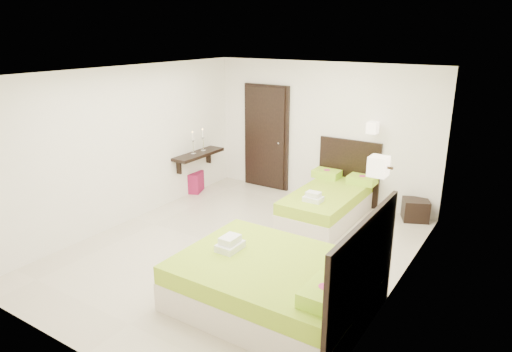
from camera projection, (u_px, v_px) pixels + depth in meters
The scene contains 7 objects.
floor at pixel (240, 250), 6.80m from camera, with size 5.50×5.50×0.00m, color beige.
bed_single at pixel (329, 202), 7.89m from camera, with size 1.18×1.97×1.62m.
bed_double at pixel (279, 283), 5.29m from camera, with size 2.20×1.87×1.82m.
nightstand at pixel (415, 210), 7.84m from camera, with size 0.42×0.37×0.37m, color black.
ottoman at pixel (192, 182), 9.24m from camera, with size 0.41×0.41×0.41m, color maroon.
door at pixel (266, 138), 9.26m from camera, with size 1.02×0.15×2.14m.
console_shelf at pixel (198, 154), 8.91m from camera, with size 0.35×1.20×0.78m.
Camera 1 is at (3.53, -5.03, 3.13)m, focal length 32.00 mm.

